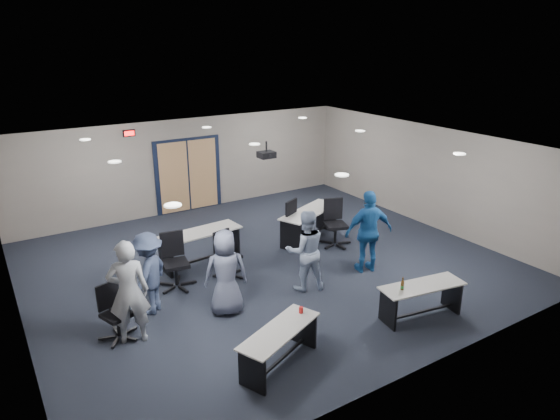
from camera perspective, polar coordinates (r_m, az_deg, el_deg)
floor at (r=11.37m, az=-1.46°, el=-6.21°), size 10.00×10.00×0.00m
back_wall at (r=14.75m, az=-10.55°, el=5.06°), size 10.00×0.04×2.70m
front_wall at (r=7.66m, az=16.23°, el=-9.08°), size 10.00×0.04×2.70m
left_wall at (r=9.52m, az=-28.45°, el=-5.03°), size 0.04×9.00×2.70m
right_wall at (r=13.97m, az=16.41°, el=3.80°), size 0.04×9.00×2.70m
ceiling at (r=10.50m, az=-1.58°, el=7.22°), size 10.00×9.00×0.04m
double_door at (r=14.79m, az=-10.42°, el=3.90°), size 2.00×0.07×2.20m
exit_sign at (r=13.98m, az=-16.87°, el=8.40°), size 0.32×0.07×0.18m
ceiling_projector at (r=11.13m, az=-1.55°, el=6.36°), size 0.35×0.32×0.37m
ceiling_can_lights at (r=10.71m, az=-2.27°, el=7.30°), size 6.24×5.74×0.02m
table_front_left at (r=7.96m, az=-0.02°, el=-14.74°), size 1.65×1.10×0.74m
table_front_right at (r=9.52m, az=15.83°, el=-9.32°), size 1.66×0.79×0.89m
table_back_left at (r=11.33m, az=-9.15°, el=-3.63°), size 1.95×0.79×0.77m
table_back_right at (r=12.52m, az=3.41°, el=-1.14°), size 2.02×1.33×0.78m
chair_back_a at (r=10.36m, az=-11.87°, el=-5.81°), size 0.82×0.82×1.14m
chair_back_b at (r=10.66m, az=-5.93°, el=-5.13°), size 0.76×0.76×1.01m
chair_back_c at (r=12.13m, az=2.25°, el=-1.61°), size 0.96×0.96×1.14m
chair_back_d at (r=12.23m, az=6.39°, el=-1.54°), size 0.92×0.92×1.14m
chair_loose_left at (r=8.98m, az=-18.16°, el=-11.10°), size 0.79×0.79×0.98m
person_gray at (r=8.66m, az=-16.93°, el=-8.95°), size 0.77×0.62×1.83m
person_plaid at (r=9.20m, az=-6.21°, el=-7.12°), size 0.92×0.75×1.63m
person_lightblue at (r=10.01m, az=2.92°, el=-4.63°), size 0.97×0.85×1.68m
person_navy at (r=10.89m, az=10.11°, el=-2.46°), size 1.15×0.72×1.83m
person_back at (r=9.49m, az=-14.78°, el=-7.03°), size 1.14×1.12×1.58m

